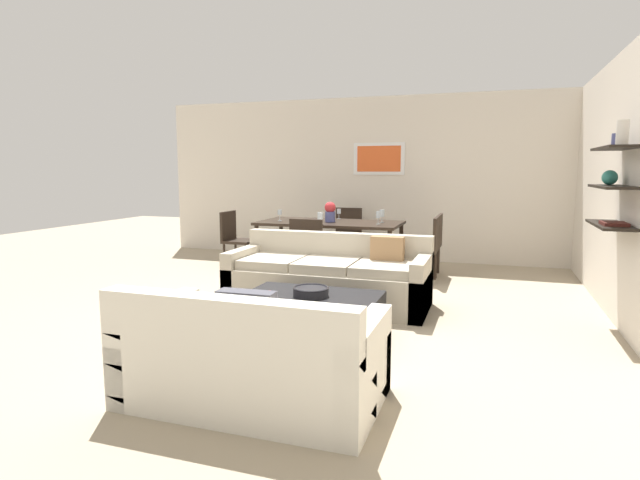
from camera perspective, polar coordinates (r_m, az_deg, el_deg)
The scene contains 20 objects.
ground_plane at distance 5.55m, azimuth -1.32°, elevation -7.93°, with size 18.00×18.00×0.00m, color tan.
back_wall_unit at distance 8.69m, azimuth 8.50°, elevation 6.72°, with size 8.40×0.09×2.70m.
right_wall_shelf_unit at distance 5.75m, azimuth 30.79°, elevation 5.17°, with size 0.34×8.20×2.70m.
sofa_beige at distance 5.75m, azimuth 1.08°, elevation -4.38°, with size 2.20×0.90×0.78m.
loveseat_white at distance 3.44m, azimuth -7.54°, elevation -12.92°, with size 1.63×0.90×0.78m.
coffee_table at distance 4.63m, azimuth -1.45°, elevation -8.72°, with size 1.23×1.00×0.38m.
decorative_bowl at distance 4.63m, azimuth -1.02°, elevation -5.70°, with size 0.32×0.32×0.08m.
apple_on_coffee_table at distance 4.55m, azimuth -5.60°, elevation -6.05°, with size 0.08×0.08×0.08m, color red.
dining_table at distance 7.54m, azimuth 1.12°, elevation 1.60°, with size 2.06×1.03×0.75m.
dining_chair_left_near at distance 7.90m, azimuth -9.40°, elevation 0.43°, with size 0.44×0.44×0.88m.
dining_chair_foot at distance 6.70m, azimuth -1.24°, elevation -0.79°, with size 0.44×0.44×0.88m.
dining_chair_right_far at distance 7.50m, azimuth 12.21°, elevation -0.04°, with size 0.44×0.44×0.88m.
dining_chair_head at distance 8.44m, azimuth 2.99°, elevation 0.99°, with size 0.44×0.44×0.88m.
dining_chair_right_near at distance 7.04m, azimuth 11.79°, elevation -0.53°, with size 0.44×0.44×0.88m.
wine_glass_left_near at distance 7.66m, azimuth -4.48°, elevation 3.02°, with size 0.06×0.06×0.17m.
wine_glass_right_near at distance 7.21m, azimuth 6.47°, elevation 2.74°, with size 0.06×0.06×0.18m.
wine_glass_foot at distance 7.09m, azimuth 0.03°, elevation 2.67°, with size 0.08×0.08×0.17m.
wine_glass_right_far at distance 7.46m, azimuth 6.89°, elevation 2.92°, with size 0.07×0.07×0.18m.
wine_glass_head at distance 7.96m, azimuth 2.11°, elevation 3.14°, with size 0.06×0.06×0.15m.
centerpiece_vase at distance 7.47m, azimuth 1.13°, elevation 3.16°, with size 0.16×0.16×0.29m.
Camera 1 is at (1.82, -5.03, 1.51)m, focal length 28.88 mm.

